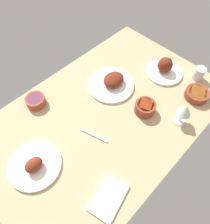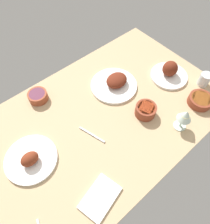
{
  "view_description": "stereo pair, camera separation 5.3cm",
  "coord_description": "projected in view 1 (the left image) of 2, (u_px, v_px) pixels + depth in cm",
  "views": [
    {
      "loc": [
        -45.64,
        -44.96,
        103.21
      ],
      "look_at": [
        0.0,
        0.0,
        6.0
      ],
      "focal_mm": 33.53,
      "sensor_mm": 36.0,
      "label": 1
    },
    {
      "loc": [
        -41.75,
        -48.59,
        103.21
      ],
      "look_at": [
        0.0,
        0.0,
        6.0
      ],
      "focal_mm": 33.53,
      "sensor_mm": 36.0,
      "label": 2
    }
  ],
  "objects": [
    {
      "name": "dining_table",
      "position": [
        105.0,
        116.0,
        1.2
      ],
      "size": [
        140.0,
        90.0,
        4.0
      ],
      "primitive_type": "cube",
      "color": "tan",
      "rests_on": "ground"
    },
    {
      "name": "plate_near_viewer",
      "position": [
        35.0,
        165.0,
        1.0
      ],
      "size": [
        25.85,
        25.85,
        7.93
      ],
      "color": "white",
      "rests_on": "dining_table"
    },
    {
      "name": "plate_far_side",
      "position": [
        165.0,
        69.0,
        1.33
      ],
      "size": [
        23.26,
        23.26,
        11.02
      ],
      "color": "white",
      "rests_on": "dining_table"
    },
    {
      "name": "plate_center_main",
      "position": [
        112.0,
        83.0,
        1.28
      ],
      "size": [
        28.42,
        28.42,
        7.88
      ],
      "color": "white",
      "rests_on": "dining_table"
    },
    {
      "name": "bowl_onions",
      "position": [
        36.0,
        101.0,
        1.2
      ],
      "size": [
        11.23,
        11.23,
        5.0
      ],
      "color": "brown",
      "rests_on": "dining_table"
    },
    {
      "name": "bowl_soup",
      "position": [
        197.0,
        94.0,
        1.23
      ],
      "size": [
        13.63,
        13.63,
        4.75
      ],
      "color": "brown",
      "rests_on": "dining_table"
    },
    {
      "name": "bowl_sauce",
      "position": [
        145.0,
        107.0,
        1.16
      ],
      "size": [
        11.55,
        11.55,
        6.31
      ],
      "color": "brown",
      "rests_on": "dining_table"
    },
    {
      "name": "wine_glass",
      "position": [
        185.0,
        111.0,
        1.07
      ],
      "size": [
        7.6,
        7.6,
        14.0
      ],
      "color": "silver",
      "rests_on": "dining_table"
    },
    {
      "name": "water_tumbler",
      "position": [
        199.0,
        73.0,
        1.3
      ],
      "size": [
        6.59,
        6.59,
        8.1
      ],
      "primitive_type": "cylinder",
      "color": "silver",
      "rests_on": "dining_table"
    },
    {
      "name": "folded_napkin",
      "position": [
        108.0,
        198.0,
        0.93
      ],
      "size": [
        20.74,
        16.04,
        1.2
      ],
      "primitive_type": "cube",
      "rotation": [
        0.0,
        0.0,
        0.24
      ],
      "color": "white",
      "rests_on": "dining_table"
    },
    {
      "name": "fork_loose",
      "position": [
        94.0,
        136.0,
        1.1
      ],
      "size": [
        5.39,
        15.61,
        0.8
      ],
      "primitive_type": "cube",
      "rotation": [
        0.0,
        0.0,
        1.86
      ],
      "color": "silver",
      "rests_on": "dining_table"
    }
  ]
}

